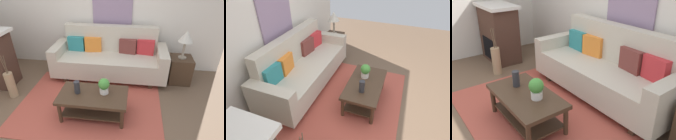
# 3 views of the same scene
# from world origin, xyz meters

# --- Properties ---
(ground_plane) EXTENTS (9.40, 9.40, 0.00)m
(ground_plane) POSITION_xyz_m (0.00, 0.00, 0.00)
(ground_plane) COLOR brown
(wall_back) EXTENTS (5.40, 0.10, 2.70)m
(wall_back) POSITION_xyz_m (0.00, 2.06, 1.35)
(wall_back) COLOR silver
(wall_back) RESTS_ON ground_plane
(area_rug) EXTENTS (2.54, 1.88, 0.01)m
(area_rug) POSITION_xyz_m (0.00, 0.50, 0.01)
(area_rug) COLOR #B24C3D
(area_rug) RESTS_ON ground_plane
(couch) EXTENTS (2.40, 0.84, 1.08)m
(couch) POSITION_xyz_m (0.21, 1.52, 0.43)
(couch) COLOR beige
(couch) RESTS_ON ground_plane
(throw_pillow_teal) EXTENTS (0.36, 0.14, 0.32)m
(throw_pillow_teal) POSITION_xyz_m (-0.55, 1.65, 0.68)
(throw_pillow_teal) COLOR teal
(throw_pillow_teal) RESTS_ON couch
(throw_pillow_orange) EXTENTS (0.37, 0.17, 0.32)m
(throw_pillow_orange) POSITION_xyz_m (-0.17, 1.65, 0.68)
(throw_pillow_orange) COLOR orange
(throw_pillow_orange) RESTS_ON couch
(throw_pillow_maroon) EXTENTS (0.37, 0.17, 0.32)m
(throw_pillow_maroon) POSITION_xyz_m (0.59, 1.65, 0.68)
(throw_pillow_maroon) COLOR brown
(throw_pillow_maroon) RESTS_ON couch
(throw_pillow_crimson) EXTENTS (0.37, 0.17, 0.32)m
(throw_pillow_crimson) POSITION_xyz_m (0.97, 1.65, 0.68)
(throw_pillow_crimson) COLOR red
(throw_pillow_crimson) RESTS_ON couch
(coffee_table) EXTENTS (1.10, 0.60, 0.43)m
(coffee_table) POSITION_xyz_m (0.13, 0.23, 0.31)
(coffee_table) COLOR #422D1E
(coffee_table) RESTS_ON ground_plane
(tabletop_vase) EXTENTS (0.09, 0.09, 0.21)m
(tabletop_vase) POSITION_xyz_m (-0.12, 0.23, 0.54)
(tabletop_vase) COLOR #2D2D33
(tabletop_vase) RESTS_ON coffee_table
(potted_plant_tabletop) EXTENTS (0.18, 0.18, 0.26)m
(potted_plant_tabletop) POSITION_xyz_m (0.30, 0.29, 0.57)
(potted_plant_tabletop) COLOR white
(potted_plant_tabletop) RESTS_ON coffee_table
(fireplace) EXTENTS (1.02, 0.58, 1.16)m
(fireplace) POSITION_xyz_m (-2.15, 0.88, 0.59)
(fireplace) COLOR #472D23
(fireplace) RESTS_ON ground_plane
(floor_vase) EXTENTS (0.16, 0.16, 0.51)m
(floor_vase) POSITION_xyz_m (-1.51, 0.51, 0.25)
(floor_vase) COLOR tan
(floor_vase) RESTS_ON ground_plane
(floor_vase_branch_a) EXTENTS (0.03, 0.02, 0.36)m
(floor_vase_branch_a) POSITION_xyz_m (-1.49, 0.51, 0.69)
(floor_vase_branch_a) COLOR brown
(floor_vase_branch_a) RESTS_ON floor_vase
(floor_vase_branch_b) EXTENTS (0.03, 0.05, 0.36)m
(floor_vase_branch_b) POSITION_xyz_m (-1.52, 0.53, 0.69)
(floor_vase_branch_b) COLOR brown
(floor_vase_branch_b) RESTS_ON floor_vase
(floor_vase_branch_c) EXTENTS (0.03, 0.04, 0.36)m
(floor_vase_branch_c) POSITION_xyz_m (-1.52, 0.50, 0.69)
(floor_vase_branch_c) COLOR brown
(floor_vase_branch_c) RESTS_ON floor_vase
(framed_painting) EXTENTS (0.86, 0.03, 0.84)m
(framed_painting) POSITION_xyz_m (0.21, 1.99, 1.41)
(framed_painting) COLOR gray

